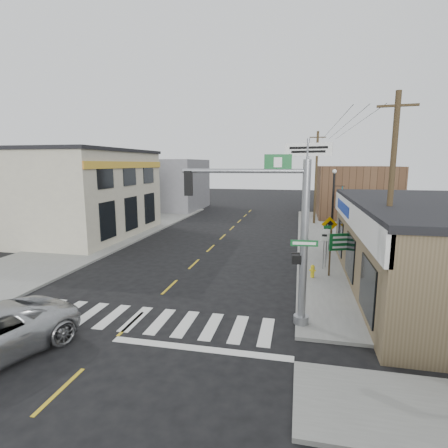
% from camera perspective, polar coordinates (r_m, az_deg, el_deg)
% --- Properties ---
extents(ground, '(140.00, 140.00, 0.00)m').
position_cam_1_polar(ground, '(13.98, -14.92, -15.42)').
color(ground, black).
rests_on(ground, ground).
extents(sidewalk_right, '(6.00, 38.00, 0.13)m').
position_cam_1_polar(sidewalk_right, '(25.07, 18.81, -4.14)').
color(sidewalk_right, slate).
rests_on(sidewalk_right, ground).
extents(sidewalk_left, '(6.00, 38.00, 0.13)m').
position_cam_1_polar(sidewalk_left, '(29.04, -19.18, -2.29)').
color(sidewalk_left, slate).
rests_on(sidewalk_left, ground).
extents(center_line, '(0.12, 56.00, 0.01)m').
position_cam_1_polar(center_line, '(20.94, -4.93, -6.52)').
color(center_line, gold).
rests_on(center_line, ground).
extents(crosswalk, '(11.00, 2.20, 0.01)m').
position_cam_1_polar(crosswalk, '(14.30, -14.18, -14.77)').
color(crosswalk, silver).
rests_on(crosswalk, ground).
extents(left_building, '(12.00, 12.00, 6.80)m').
position_cam_1_polar(left_building, '(31.63, -24.81, 4.42)').
color(left_building, '#B8B299').
rests_on(left_building, ground).
extents(bldg_distant_right, '(8.00, 10.00, 5.60)m').
position_cam_1_polar(bldg_distant_right, '(41.75, 20.51, 4.97)').
color(bldg_distant_right, brown).
rests_on(bldg_distant_right, ground).
extents(bldg_distant_left, '(9.00, 10.00, 6.40)m').
position_cam_1_polar(bldg_distant_left, '(46.48, -9.33, 6.39)').
color(bldg_distant_left, slate).
rests_on(bldg_distant_left, ground).
extents(traffic_signal_pole, '(4.80, 0.38, 6.07)m').
position_cam_1_polar(traffic_signal_pole, '(12.48, 9.75, -0.19)').
color(traffic_signal_pole, gray).
rests_on(traffic_signal_pole, sidewalk_right).
extents(guide_sign, '(1.40, 0.13, 2.45)m').
position_cam_1_polar(guide_sign, '(18.79, 18.71, -3.46)').
color(guide_sign, '#42331E').
rests_on(guide_sign, sidewalk_right).
extents(fire_hydrant, '(0.21, 0.21, 0.67)m').
position_cam_1_polar(fire_hydrant, '(18.58, 14.25, -7.37)').
color(fire_hydrant, gold).
rests_on(fire_hydrant, sidewalk_right).
extents(ped_crossing_sign, '(0.99, 0.07, 2.54)m').
position_cam_1_polar(ped_crossing_sign, '(22.62, 16.80, -0.79)').
color(ped_crossing_sign, gray).
rests_on(ped_crossing_sign, sidewalk_right).
extents(lamp_post, '(0.70, 0.55, 5.39)m').
position_cam_1_polar(lamp_post, '(24.36, 17.48, 3.19)').
color(lamp_post, black).
rests_on(lamp_post, sidewalk_right).
extents(dance_center_sign, '(3.58, 0.22, 7.60)m').
position_cam_1_polar(dance_center_sign, '(27.18, 13.46, 9.33)').
color(dance_center_sign, gray).
rests_on(dance_center_sign, sidewalk_right).
extents(bare_tree, '(2.31, 2.31, 4.62)m').
position_cam_1_polar(bare_tree, '(15.01, 24.37, 0.83)').
color(bare_tree, black).
rests_on(bare_tree, sidewalk_right).
extents(shrub_front, '(1.17, 1.17, 0.88)m').
position_cam_1_polar(shrub_front, '(15.57, 29.20, -11.45)').
color(shrub_front, '#1D3514').
rests_on(shrub_front, sidewalk_right).
extents(shrub_back, '(1.00, 1.00, 0.75)m').
position_cam_1_polar(shrub_back, '(19.05, 23.79, -7.44)').
color(shrub_back, black).
rests_on(shrub_back, sidewalk_right).
extents(utility_pole_near, '(1.47, 0.22, 8.48)m').
position_cam_1_polar(utility_pole_near, '(15.34, 25.48, 3.60)').
color(utility_pole_near, '#4E3E25').
rests_on(utility_pole_near, sidewalk_right).
extents(utility_pole_far, '(1.53, 0.23, 8.78)m').
position_cam_1_polar(utility_pole_far, '(34.95, 14.79, 7.45)').
color(utility_pole_far, '#483121').
rests_on(utility_pole_far, sidewalk_right).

